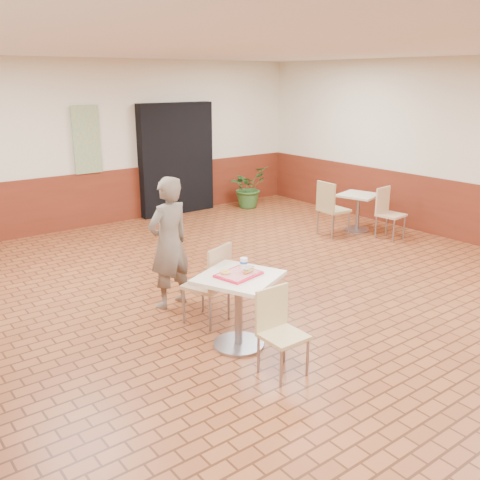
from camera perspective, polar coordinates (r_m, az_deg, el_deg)
room_shell at (r=6.22m, az=6.85°, el=6.05°), size 8.01×10.01×3.01m
wainscot_band at (r=6.48m, az=6.54°, el=-2.66°), size 8.00×10.00×1.00m
corridor_doorway at (r=10.86m, az=-6.80°, el=8.56°), size 1.60×0.22×2.20m
promo_poster at (r=10.07m, az=-16.05°, el=10.24°), size 0.50×0.03×1.20m
main_table at (r=5.42m, az=-0.15°, el=-6.31°), size 0.73×0.73×0.77m
chair_main_front at (r=5.02m, az=4.14°, el=-9.20°), size 0.38×0.38×0.82m
chair_main_back at (r=5.94m, az=-3.05°, el=-4.30°), size 0.55×0.55×0.92m
customer at (r=6.35m, az=-7.58°, el=-0.33°), size 0.64×0.48×1.59m
serving_tray at (r=5.32m, az=-0.15°, el=-3.69°), size 0.41×0.32×0.03m
ring_donut at (r=5.30m, az=-1.58°, el=-3.44°), size 0.13×0.13×0.03m
long_john_donut at (r=5.33m, az=0.91°, el=-3.23°), size 0.17×0.13×0.05m
paper_cup at (r=5.46m, az=0.40°, el=-2.42°), size 0.08×0.08×0.10m
second_table at (r=9.84m, az=12.49°, el=3.55°), size 0.63×0.63×0.67m
chair_second_left at (r=9.38m, az=9.63°, el=3.61°), size 0.47×0.47×0.96m
chair_second_front at (r=9.51m, az=15.46°, el=3.10°), size 0.44×0.44×0.87m
potted_plant at (r=11.39m, az=0.88°, el=5.68°), size 0.94×0.87×0.87m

